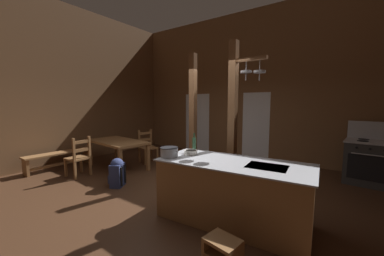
% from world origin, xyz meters
% --- Properties ---
extents(ground_plane, '(8.66, 7.71, 0.10)m').
position_xyz_m(ground_plane, '(0.00, 0.00, -0.05)').
color(ground_plane, '#422819').
extents(wall_back, '(8.66, 0.14, 4.51)m').
position_xyz_m(wall_back, '(0.00, 3.52, 2.25)').
color(wall_back, brown).
rests_on(wall_back, ground_plane).
extents(wall_left, '(0.14, 7.71, 4.51)m').
position_xyz_m(wall_left, '(-4.00, 0.00, 2.25)').
color(wall_left, brown).
rests_on(wall_left, ground_plane).
extents(glazed_door_back_left, '(1.00, 0.01, 2.05)m').
position_xyz_m(glazed_door_back_left, '(-1.77, 3.45, 1.02)').
color(glazed_door_back_left, white).
rests_on(glazed_door_back_left, ground_plane).
extents(glazed_panel_back_right, '(0.84, 0.01, 2.05)m').
position_xyz_m(glazed_panel_back_right, '(0.39, 3.45, 1.02)').
color(glazed_panel_back_right, white).
rests_on(glazed_panel_back_right, ground_plane).
extents(kitchen_island, '(2.23, 1.13, 0.89)m').
position_xyz_m(kitchen_island, '(1.39, -0.35, 0.44)').
color(kitchen_island, olive).
rests_on(kitchen_island, ground_plane).
extents(stove_range, '(1.21, 0.91, 1.32)m').
position_xyz_m(stove_range, '(3.25, 2.75, 0.48)').
color(stove_range, '#303030').
rests_on(stove_range, ground_plane).
extents(support_post_with_pot_rack, '(0.69, 0.21, 2.86)m').
position_xyz_m(support_post_with_pot_rack, '(0.97, 0.60, 1.53)').
color(support_post_with_pot_rack, brown).
rests_on(support_post_with_pot_rack, ground_plane).
extents(support_post_center, '(0.14, 0.14, 2.86)m').
position_xyz_m(support_post_center, '(-0.28, 1.05, 1.43)').
color(support_post_center, brown).
rests_on(support_post_center, ground_plane).
extents(step_stool, '(0.40, 0.34, 0.30)m').
position_xyz_m(step_stool, '(1.71, -1.26, 0.18)').
color(step_stool, brown).
rests_on(step_stool, ground_plane).
extents(dining_table, '(1.80, 1.10, 0.74)m').
position_xyz_m(dining_table, '(-2.26, 0.39, 0.65)').
color(dining_table, olive).
rests_on(dining_table, ground_plane).
extents(ladderback_chair_near_window, '(0.46, 0.46, 0.95)m').
position_xyz_m(ladderback_chair_near_window, '(-2.43, -0.57, 0.45)').
color(ladderback_chair_near_window, brown).
rests_on(ladderback_chair_near_window, ground_plane).
extents(ladderback_chair_by_post, '(0.55, 0.55, 0.95)m').
position_xyz_m(ladderback_chair_by_post, '(-2.07, 1.27, 0.45)').
color(ladderback_chair_by_post, brown).
rests_on(ladderback_chair_by_post, ground_plane).
extents(bench_along_left_wall, '(0.40, 1.64, 0.44)m').
position_xyz_m(bench_along_left_wall, '(-3.48, -0.54, 0.31)').
color(bench_along_left_wall, olive).
rests_on(bench_along_left_wall, ground_plane).
extents(backpack, '(0.38, 0.39, 0.60)m').
position_xyz_m(backpack, '(-1.15, -0.46, 0.31)').
color(backpack, navy).
rests_on(backpack, ground_plane).
extents(stockpot_on_counter, '(0.35, 0.28, 0.15)m').
position_xyz_m(stockpot_on_counter, '(0.44, -0.65, 0.97)').
color(stockpot_on_counter, '#A8AAB2').
rests_on(stockpot_on_counter, kitchen_island).
extents(mixing_bowl_on_counter, '(0.21, 0.21, 0.08)m').
position_xyz_m(mixing_bowl_on_counter, '(0.63, -0.33, 0.93)').
color(mixing_bowl_on_counter, silver).
rests_on(mixing_bowl_on_counter, kitchen_island).
extents(bottle_tall_on_counter, '(0.06, 0.06, 0.32)m').
position_xyz_m(bottle_tall_on_counter, '(0.54, -0.09, 1.02)').
color(bottle_tall_on_counter, '#2D5638').
rests_on(bottle_tall_on_counter, kitchen_island).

